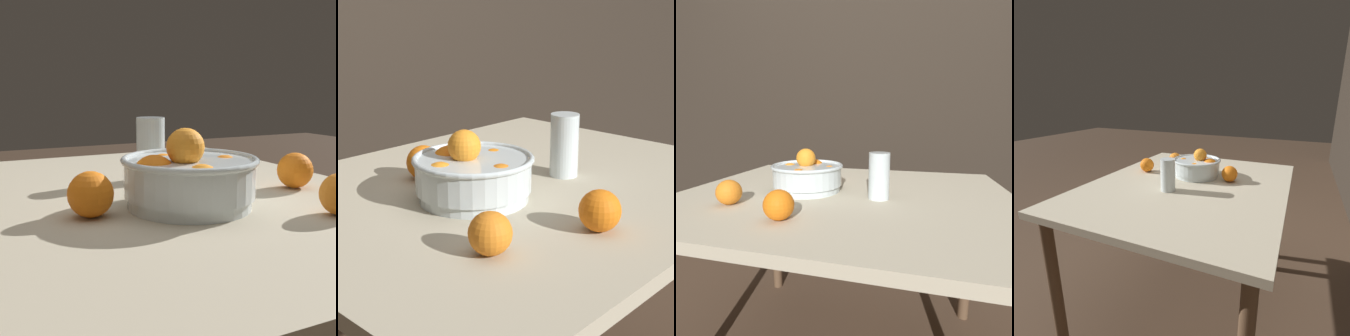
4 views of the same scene
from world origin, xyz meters
The scene contains 7 objects.
ground_plane centered at (0.00, 0.00, 0.00)m, with size 12.00×12.00×0.00m, color #4C3828.
dining_table centered at (0.00, 0.00, 0.63)m, with size 1.13×0.92×0.71m.
fruit_bowl centered at (-0.13, -0.01, 0.77)m, with size 0.25×0.25×0.15m.
juice_glass centered at (0.13, -0.05, 0.78)m, with size 0.07×0.07×0.15m.
orange_loose_near_bowl centered at (-0.12, 0.17, 0.75)m, with size 0.08×0.08×0.08m, color orange.
orange_loose_front centered at (-0.09, -0.30, 0.75)m, with size 0.08×0.08×0.08m, color orange.
orange_loose_aside centered at (-0.30, -0.22, 0.75)m, with size 0.07×0.07×0.07m, color orange.
Camera 4 is at (1.13, 0.48, 1.14)m, focal length 28.00 mm.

